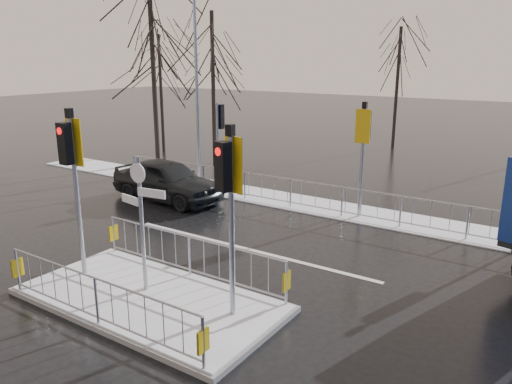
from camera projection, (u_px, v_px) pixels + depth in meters
The scene contains 11 objects.
ground at pixel (149, 302), 11.06m from camera, with size 120.00×120.00×0.00m, color black.
snow_verge at pixel (323, 207), 17.96m from camera, with size 30.00×2.00×0.04m, color white.
lane_markings at pixel (138, 308), 10.79m from camera, with size 8.00×11.38×0.01m.
traffic_island at pixel (148, 286), 10.97m from camera, with size 6.00×3.04×4.15m.
far_kerb_fixtures at pixel (325, 184), 17.13m from camera, with size 18.00×0.65×3.83m.
car_far_lane at pixel (167, 180), 18.72m from camera, with size 1.85×4.59×1.56m, color black.
tree_near_a at pixel (152, 38), 23.90m from camera, with size 4.75×4.75×8.97m.
tree_near_b at pixel (213, 59), 24.02m from camera, with size 4.00×4.00×7.55m.
tree_near_c at pixel (160, 71), 27.40m from camera, with size 3.50×3.50×6.61m.
tree_far_a at pixel (399, 64), 28.53m from camera, with size 3.75×3.75×7.08m.
street_lamp_left at pixel (198, 75), 20.95m from camera, with size 1.25×0.18×8.20m.
Camera 1 is at (7.53, -7.03, 5.27)m, focal length 35.00 mm.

